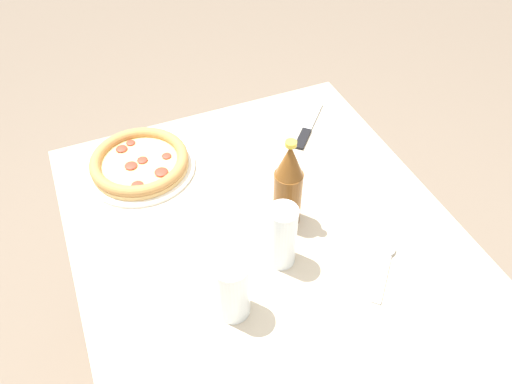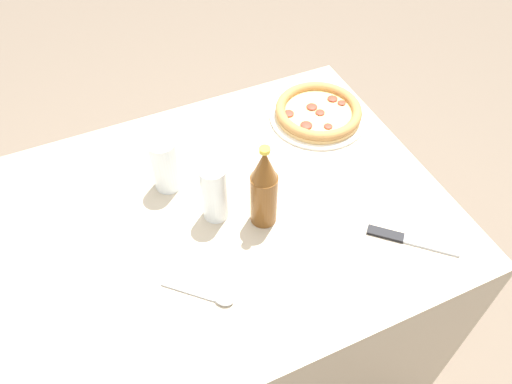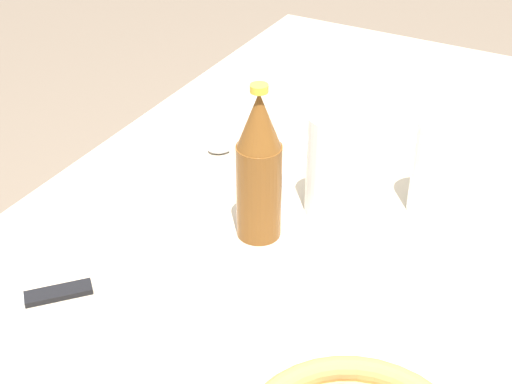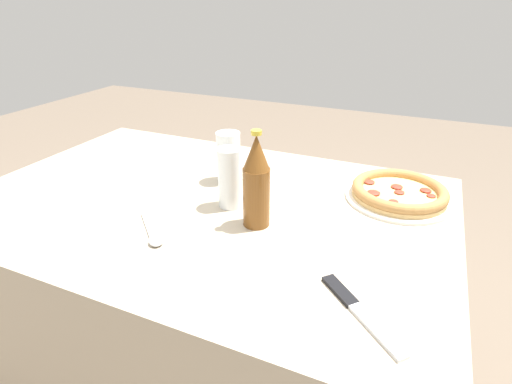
{
  "view_description": "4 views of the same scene",
  "coord_description": "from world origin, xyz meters",
  "px_view_note": "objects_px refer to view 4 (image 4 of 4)",
  "views": [
    {
      "loc": [
        0.49,
        -0.3,
        1.64
      ],
      "look_at": [
        -0.23,
        0.01,
        0.83
      ],
      "focal_mm": 35.0,
      "sensor_mm": 36.0,
      "label": 1
    },
    {
      "loc": [
        0.14,
        0.72,
        1.71
      ],
      "look_at": [
        -0.19,
        0.0,
        0.8
      ],
      "focal_mm": 35.0,
      "sensor_mm": 36.0,
      "label": 2
    },
    {
      "loc": [
        -0.9,
        -0.33,
        1.39
      ],
      "look_at": [
        -0.18,
        0.07,
        0.83
      ],
      "focal_mm": 50.0,
      "sensor_mm": 36.0,
      "label": 3
    },
    {
      "loc": [
        -0.51,
        0.81,
        1.26
      ],
      "look_at": [
        -0.17,
        0.04,
        0.84
      ],
      "focal_mm": 28.0,
      "sensor_mm": 36.0,
      "label": 4
    }
  ],
  "objects_px": {
    "knife": "(357,309)",
    "spoon": "(153,234)",
    "beer_bottle": "(256,182)",
    "pizza_pepperoni": "(399,193)",
    "glass_mango_juice": "(231,180)",
    "glass_iced_tea": "(229,159)"
  },
  "relations": [
    {
      "from": "knife",
      "to": "spoon",
      "type": "distance_m",
      "value": 0.48
    },
    {
      "from": "beer_bottle",
      "to": "pizza_pepperoni",
      "type": "bearing_deg",
      "value": -137.89
    },
    {
      "from": "pizza_pepperoni",
      "to": "spoon",
      "type": "distance_m",
      "value": 0.64
    },
    {
      "from": "pizza_pepperoni",
      "to": "glass_mango_juice",
      "type": "bearing_deg",
      "value": 27.55
    },
    {
      "from": "spoon",
      "to": "knife",
      "type": "bearing_deg",
      "value": 173.33
    },
    {
      "from": "glass_iced_tea",
      "to": "knife",
      "type": "distance_m",
      "value": 0.6
    },
    {
      "from": "pizza_pepperoni",
      "to": "beer_bottle",
      "type": "bearing_deg",
      "value": 42.11
    },
    {
      "from": "beer_bottle",
      "to": "knife",
      "type": "bearing_deg",
      "value": 144.47
    },
    {
      "from": "glass_mango_juice",
      "to": "knife",
      "type": "xyz_separation_m",
      "value": [
        -0.38,
        0.26,
        -0.07
      ]
    },
    {
      "from": "glass_mango_juice",
      "to": "beer_bottle",
      "type": "distance_m",
      "value": 0.12
    },
    {
      "from": "knife",
      "to": "spoon",
      "type": "bearing_deg",
      "value": -6.67
    },
    {
      "from": "glass_mango_juice",
      "to": "beer_bottle",
      "type": "bearing_deg",
      "value": 147.69
    },
    {
      "from": "pizza_pepperoni",
      "to": "beer_bottle",
      "type": "height_order",
      "value": "beer_bottle"
    },
    {
      "from": "pizza_pepperoni",
      "to": "beer_bottle",
      "type": "relative_size",
      "value": 1.19
    },
    {
      "from": "glass_iced_tea",
      "to": "glass_mango_juice",
      "type": "height_order",
      "value": "glass_mango_juice"
    },
    {
      "from": "glass_iced_tea",
      "to": "beer_bottle",
      "type": "height_order",
      "value": "beer_bottle"
    },
    {
      "from": "glass_iced_tea",
      "to": "glass_mango_juice",
      "type": "bearing_deg",
      "value": 119.03
    },
    {
      "from": "pizza_pepperoni",
      "to": "glass_mango_juice",
      "type": "relative_size",
      "value": 1.77
    },
    {
      "from": "glass_iced_tea",
      "to": "glass_mango_juice",
      "type": "distance_m",
      "value": 0.15
    },
    {
      "from": "glass_iced_tea",
      "to": "beer_bottle",
      "type": "bearing_deg",
      "value": 131.3
    },
    {
      "from": "beer_bottle",
      "to": "spoon",
      "type": "bearing_deg",
      "value": 36.5
    },
    {
      "from": "glass_iced_tea",
      "to": "knife",
      "type": "height_order",
      "value": "glass_iced_tea"
    }
  ]
}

